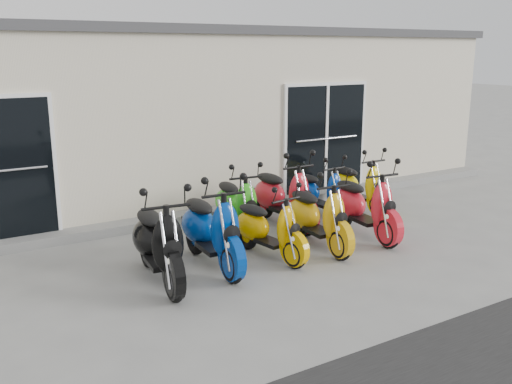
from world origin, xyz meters
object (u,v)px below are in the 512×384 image
at_px(scooter_front_blue, 211,219).
at_px(scooter_back_blue, 320,185).
at_px(scooter_front_orange_b, 318,207).
at_px(scooter_front_red, 365,196).
at_px(scooter_back_red, 283,187).
at_px(scooter_front_orange_a, 269,219).
at_px(scooter_back_yellow, 358,178).
at_px(scooter_back_green, 237,196).
at_px(scooter_front_black, 158,231).

distance_m(scooter_front_blue, scooter_back_blue, 3.03).
xyz_separation_m(scooter_front_orange_b, scooter_back_blue, (1.05, 1.33, -0.06)).
xyz_separation_m(scooter_front_red, scooter_back_red, (-0.78, 1.15, 0.01)).
relative_size(scooter_front_orange_a, scooter_front_red, 0.87).
relative_size(scooter_back_red, scooter_back_yellow, 1.10).
bearing_deg(scooter_back_green, scooter_back_blue, 9.32).
distance_m(scooter_front_orange_b, scooter_back_green, 1.44).
bearing_deg(scooter_front_black, scooter_back_green, 40.93).
xyz_separation_m(scooter_front_orange_b, scooter_back_green, (-0.68, 1.27, -0.02)).
bearing_deg(scooter_back_yellow, scooter_back_green, -179.31).
bearing_deg(scooter_back_red, scooter_back_blue, 7.51).
distance_m(scooter_front_blue, scooter_front_red, 2.69).
bearing_deg(scooter_back_green, scooter_front_black, -138.11).
distance_m(scooter_front_black, scooter_front_red, 3.51).
xyz_separation_m(scooter_front_orange_b, scooter_back_red, (0.18, 1.19, 0.04)).
height_order(scooter_front_red, scooter_back_green, scooter_front_red).
distance_m(scooter_front_blue, scooter_front_orange_a, 0.88).
distance_m(scooter_front_orange_a, scooter_back_yellow, 3.07).
relative_size(scooter_front_red, scooter_back_green, 1.08).
relative_size(scooter_back_green, scooter_back_blue, 1.07).
relative_size(scooter_front_orange_a, scooter_back_blue, 1.00).
xyz_separation_m(scooter_front_blue, scooter_back_red, (1.91, 1.06, -0.02)).
height_order(scooter_front_blue, scooter_back_blue, scooter_front_blue).
distance_m(scooter_back_green, scooter_back_red, 0.87).
bearing_deg(scooter_back_yellow, scooter_front_red, -127.40).
bearing_deg(scooter_front_black, scooter_back_yellow, 22.64).
xyz_separation_m(scooter_front_blue, scooter_back_blue, (2.78, 1.20, -0.12)).
bearing_deg(scooter_front_red, scooter_front_blue, -176.27).
bearing_deg(scooter_front_red, scooter_front_orange_a, -173.59).
distance_m(scooter_back_red, scooter_back_yellow, 1.75).
xyz_separation_m(scooter_back_red, scooter_back_blue, (0.87, 0.13, -0.10)).
height_order(scooter_front_black, scooter_front_orange_b, scooter_front_black).
height_order(scooter_back_red, scooter_back_yellow, scooter_back_red).
height_order(scooter_front_orange_a, scooter_back_green, scooter_back_green).
bearing_deg(scooter_front_orange_a, scooter_front_orange_b, -9.49).
relative_size(scooter_front_black, scooter_back_green, 1.11).
bearing_deg(scooter_back_green, scooter_front_red, -29.28).
relative_size(scooter_front_red, scooter_back_yellow, 1.09).
bearing_deg(scooter_front_orange_a, scooter_back_green, 73.08).
relative_size(scooter_back_red, scooter_back_blue, 1.17).
xyz_separation_m(scooter_front_black, scooter_front_red, (3.51, 0.05, -0.02)).
xyz_separation_m(scooter_front_blue, scooter_back_yellow, (3.65, 1.15, -0.08)).
relative_size(scooter_front_black, scooter_front_orange_b, 1.08).
distance_m(scooter_front_black, scooter_back_blue, 3.84).
height_order(scooter_front_orange_a, scooter_front_red, scooter_front_red).
relative_size(scooter_front_orange_b, scooter_back_green, 1.03).
bearing_deg(scooter_back_red, scooter_back_green, 173.76).
distance_m(scooter_back_red, scooter_back_blue, 0.89).
bearing_deg(scooter_front_orange_a, scooter_back_red, 39.88).
distance_m(scooter_front_black, scooter_front_orange_b, 2.55).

